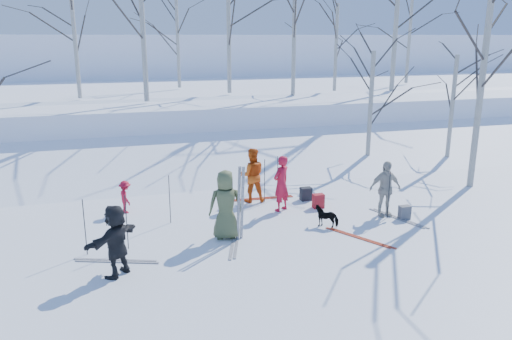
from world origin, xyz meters
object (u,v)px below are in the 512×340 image
object	(u,v)px
skier_olive_center	(226,205)
skier_cream_east	(385,189)
skier_grey_west	(116,241)
skier_red_north	(281,183)
backpack_grey	(405,212)
skier_red_seated	(125,197)
dog	(327,216)
backpack_red	(318,201)
backpack_dark	(306,194)
skier_redor_behind	(252,175)

from	to	relation	value
skier_olive_center	skier_cream_east	xyz separation A→B (m)	(4.61, 0.35, -0.08)
skier_grey_west	skier_red_north	bearing A→B (deg)	165.26
skier_olive_center	backpack_grey	distance (m)	5.07
skier_red_seated	backpack_grey	world-z (taller)	skier_red_seated
dog	backpack_red	bearing A→B (deg)	-158.12
skier_cream_east	backpack_dark	world-z (taller)	skier_cream_east
backpack_grey	skier_red_seated	bearing A→B (deg)	160.19
skier_grey_west	backpack_red	xyz separation A→B (m)	(5.74, 2.80, -0.57)
skier_olive_center	dog	world-z (taller)	skier_olive_center
backpack_red	skier_olive_center	bearing A→B (deg)	-154.68
skier_grey_west	dog	xyz separation A→B (m)	(5.38, 1.38, -0.50)
skier_grey_west	backpack_dark	bearing A→B (deg)	165.38
skier_redor_behind	dog	bearing A→B (deg)	126.20
skier_olive_center	skier_red_seated	xyz separation A→B (m)	(-2.34, 2.61, -0.40)
backpack_red	skier_red_seated	bearing A→B (deg)	168.21
dog	backpack_dark	world-z (taller)	dog
skier_olive_center	skier_red_north	world-z (taller)	skier_olive_center
skier_redor_behind	backpack_grey	bearing A→B (deg)	152.09
skier_red_north	skier_cream_east	xyz separation A→B (m)	(2.63, -1.22, -0.02)
skier_grey_west	skier_redor_behind	bearing A→B (deg)	177.32
skier_olive_center	backpack_dark	distance (m)	3.82
skier_red_seated	backpack_red	bearing A→B (deg)	-115.83
skier_red_seated	skier_red_north	bearing A→B (deg)	-117.45
skier_cream_east	dog	size ratio (longest dim) A/B	2.41
skier_olive_center	backpack_dark	xyz separation A→B (m)	(3.02, 2.24, -0.67)
skier_cream_east	backpack_red	size ratio (longest dim) A/B	3.76
dog	backpack_red	xyz separation A→B (m)	(0.36, 1.42, -0.07)
dog	backpack_grey	bearing A→B (deg)	123.58
skier_cream_east	backpack_grey	size ratio (longest dim) A/B	4.15
backpack_red	backpack_grey	world-z (taller)	backpack_red
skier_cream_east	skier_redor_behind	bearing A→B (deg)	148.28
skier_cream_east	dog	distance (m)	1.96
skier_red_north	skier_cream_east	distance (m)	2.90
skier_red_north	backpack_red	distance (m)	1.28
skier_grey_west	backpack_dark	distance (m)	6.71
skier_olive_center	backpack_red	distance (m)	3.50
skier_red_seated	backpack_red	world-z (taller)	skier_red_seated
skier_red_north	backpack_dark	distance (m)	1.38
skier_olive_center	skier_redor_behind	bearing A→B (deg)	-108.05
backpack_red	backpack_dark	size ratio (longest dim) A/B	1.05
skier_red_north	backpack_red	xyz separation A→B (m)	(1.12, -0.11, -0.60)
dog	backpack_red	size ratio (longest dim) A/B	1.56
dog	backpack_dark	size ratio (longest dim) A/B	1.64
skier_red_north	backpack_red	world-z (taller)	skier_red_north
skier_cream_east	backpack_red	xyz separation A→B (m)	(-1.51, 1.12, -0.58)
skier_red_seated	backpack_dark	world-z (taller)	skier_red_seated
backpack_dark	dog	bearing A→B (deg)	-97.07
skier_olive_center	skier_red_north	size ratio (longest dim) A/B	1.08
skier_cream_east	skier_grey_west	size ratio (longest dim) A/B	1.01
skier_olive_center	skier_red_seated	size ratio (longest dim) A/B	1.86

